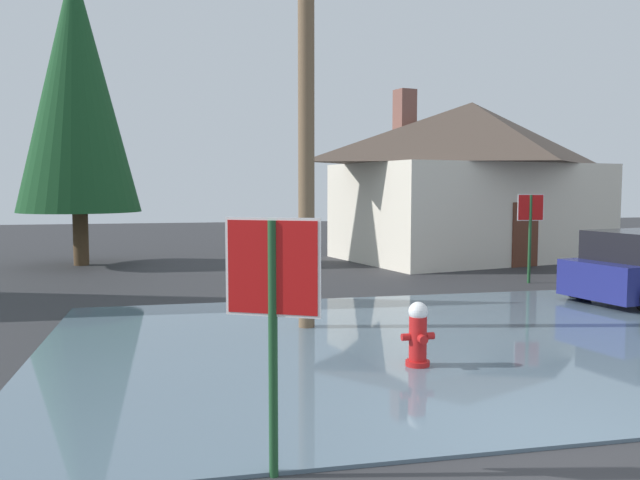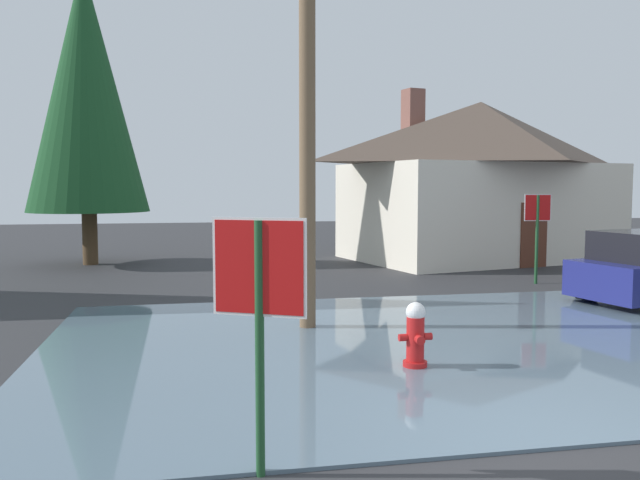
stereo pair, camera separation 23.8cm
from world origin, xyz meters
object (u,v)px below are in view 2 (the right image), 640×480
Objects in this scene: stop_sign_near at (259,292)px; house at (479,178)px; fire_hydrant at (415,336)px; stop_sign_far at (537,220)px; utility_pole at (307,62)px; pine_tree_tall_left at (86,89)px.

house reaches higher than stop_sign_near.
stop_sign_near is 3.93m from fire_hydrant.
house is (9.08, 15.46, 1.17)m from stop_sign_near.
stop_sign_near is at bearing -129.88° from fire_hydrant.
stop_sign_far is at bearing 50.57° from fire_hydrant.
stop_sign_far is at bearing 31.68° from utility_pole.
stop_sign_near reaches higher than fire_hydrant.
fire_hydrant is at bearing 50.12° from stop_sign_near.
stop_sign_near is 0.22× the size of house.
house is (1.03, 5.72, 1.15)m from stop_sign_far.
stop_sign_near is at bearing -129.56° from stop_sign_far.
house is at bearing 79.82° from stop_sign_far.
house is at bearing 59.58° from stop_sign_near.
house reaches higher than stop_sign_far.
utility_pole is at bearing 76.10° from stop_sign_near.
house is at bearing 51.98° from utility_pole.
stop_sign_near is 17.96m from house.
house is at bearing 62.07° from fire_hydrant.
stop_sign_far is at bearing -100.18° from house.
fire_hydrant is at bearing -65.08° from pine_tree_tall_left.
fire_hydrant is 0.40× the size of stop_sign_far.
utility_pole reaches higher than fire_hydrant.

